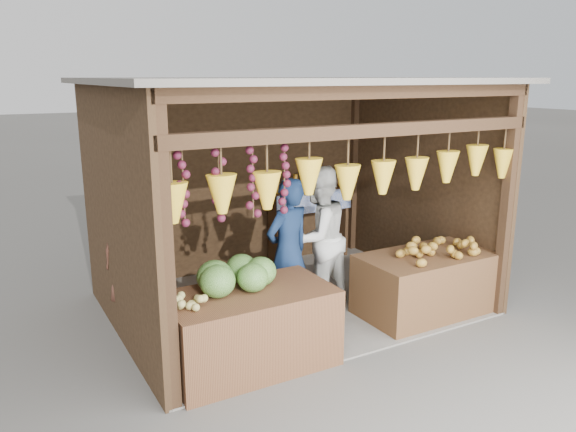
% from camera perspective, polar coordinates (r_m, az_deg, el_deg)
% --- Properties ---
extents(ground, '(80.00, 80.00, 0.00)m').
position_cam_1_polar(ground, '(6.89, 0.27, -8.84)').
color(ground, '#514F49').
rests_on(ground, ground).
extents(stall_structure, '(4.30, 3.30, 2.66)m').
position_cam_1_polar(stall_structure, '(6.37, 0.21, 4.90)').
color(stall_structure, slate).
rests_on(stall_structure, ground).
extents(back_shelf, '(1.25, 0.32, 1.32)m').
position_cam_1_polar(back_shelf, '(8.19, 2.21, 1.30)').
color(back_shelf, '#382314').
rests_on(back_shelf, ground).
extents(counter_left, '(1.57, 0.85, 0.75)m').
position_cam_1_polar(counter_left, '(5.37, -3.92, -11.39)').
color(counter_left, '#492A18').
rests_on(counter_left, ground).
extents(counter_right, '(1.54, 0.85, 0.71)m').
position_cam_1_polar(counter_right, '(6.68, 13.79, -6.72)').
color(counter_right, '#54351C').
rests_on(counter_right, ground).
extents(stool, '(0.33, 0.33, 0.31)m').
position_cam_1_polar(stool, '(6.39, -15.51, -9.77)').
color(stool, black).
rests_on(stool, ground).
extents(man_standing, '(0.68, 0.53, 1.63)m').
position_cam_1_polar(man_standing, '(6.12, 0.00, -3.67)').
color(man_standing, '#13264A').
rests_on(man_standing, ground).
extents(woman_standing, '(0.94, 0.81, 1.69)m').
position_cam_1_polar(woman_standing, '(6.57, 3.09, -2.19)').
color(woman_standing, white).
rests_on(woman_standing, ground).
extents(vendor_seated, '(0.65, 0.59, 1.11)m').
position_cam_1_polar(vendor_seated, '(6.14, -15.94, -3.68)').
color(vendor_seated, brown).
rests_on(vendor_seated, stool).
extents(melon_pile, '(1.00, 0.50, 0.32)m').
position_cam_1_polar(melon_pile, '(5.21, -5.16, -5.89)').
color(melon_pile, '#215015').
rests_on(melon_pile, counter_left).
extents(tanfruit_pile, '(0.34, 0.40, 0.13)m').
position_cam_1_polar(tanfruit_pile, '(4.95, -10.18, -8.35)').
color(tanfruit_pile, tan).
rests_on(tanfruit_pile, counter_left).
extents(mango_pile, '(1.40, 0.64, 0.22)m').
position_cam_1_polar(mango_pile, '(6.55, 14.60, -2.89)').
color(mango_pile, '#D3561C').
rests_on(mango_pile, counter_right).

